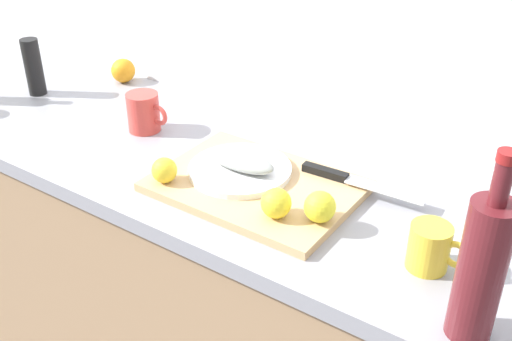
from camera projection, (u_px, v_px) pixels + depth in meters
kitchen_counter at (200, 288)px, 1.77m from camera, size 2.00×0.60×0.90m
cutting_board at (256, 186)px, 1.38m from camera, size 0.45×0.32×0.02m
white_plate at (240, 170)px, 1.41m from camera, size 0.24×0.24×0.01m
fish_fillet at (240, 160)px, 1.40m from camera, size 0.18×0.08×0.04m
chef_knife at (347, 178)px, 1.37m from camera, size 0.29×0.04×0.02m
lemon_0 at (320, 207)px, 1.23m from camera, size 0.07×0.07×0.07m
lemon_1 at (276, 203)px, 1.24m from camera, size 0.06×0.06×0.06m
lemon_2 at (164, 170)px, 1.37m from camera, size 0.06×0.06×0.06m
wine_bottle at (482, 268)px, 0.94m from camera, size 0.07×0.07×0.34m
coffee_mug_0 at (144, 112)px, 1.62m from camera, size 0.13×0.09×0.10m
coffee_mug_2 at (431, 248)px, 1.13m from camera, size 0.12×0.08×0.09m
orange_1 at (123, 71)px, 1.93m from camera, size 0.08×0.08×0.08m
pepper_mill at (33, 67)px, 1.82m from camera, size 0.05×0.05×0.17m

